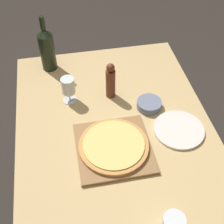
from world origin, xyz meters
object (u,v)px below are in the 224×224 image
pizza (114,145)px  wine_bottle (47,49)px  pepper_mill (111,81)px  wine_glass (68,87)px  small_bowl (149,104)px

pizza → wine_bottle: wine_bottle is taller
wine_bottle → pepper_mill: (0.31, -0.31, -0.04)m
wine_glass → small_bowl: bearing=-17.9°
pepper_mill → small_bowl: pepper_mill is taller
pepper_mill → pizza: bearing=-98.5°
small_bowl → wine_glass: bearing=162.1°
wine_bottle → wine_glass: wine_bottle is taller
wine_bottle → pepper_mill: 0.44m
wine_glass → pizza: bearing=-65.3°
wine_bottle → wine_glass: size_ratio=2.26×
pizza → small_bowl: size_ratio=2.52×
wine_glass → small_bowl: (0.41, -0.13, -0.08)m
small_bowl → pizza: bearing=-135.0°
small_bowl → pepper_mill: bearing=144.9°
wine_bottle → pepper_mill: size_ratio=1.58×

